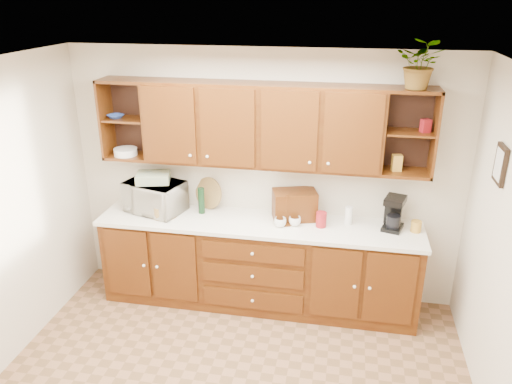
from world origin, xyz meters
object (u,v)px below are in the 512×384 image
at_px(potted_plant, 421,64).
at_px(bread_box, 294,205).
at_px(microwave, 155,197).
at_px(coffee_maker, 394,213).

bearing_deg(potted_plant, bread_box, 176.69).
xyz_separation_m(microwave, bread_box, (1.45, 0.08, -0.01)).
distance_m(bread_box, potted_plant, 1.76).
height_order(microwave, coffee_maker, coffee_maker).
relative_size(bread_box, potted_plant, 0.98).
relative_size(microwave, bread_box, 1.37).
height_order(microwave, bread_box, microwave).
bearing_deg(coffee_maker, microwave, -162.82).
bearing_deg(coffee_maker, bread_box, -166.31).
relative_size(microwave, potted_plant, 1.35).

